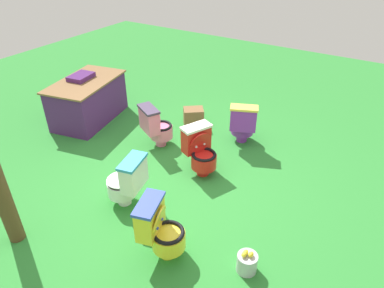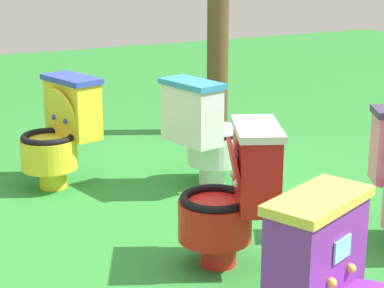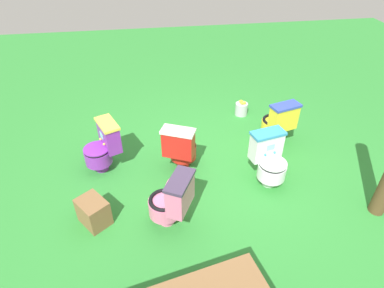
# 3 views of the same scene
# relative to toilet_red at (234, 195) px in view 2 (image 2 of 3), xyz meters

# --- Properties ---
(ground) EXTENTS (14.00, 14.00, 0.00)m
(ground) POSITION_rel_toilet_red_xyz_m (-0.40, 0.22, -0.37)
(ground) COLOR #2D8433
(toilet_red) EXTENTS (0.57, 0.61, 0.73)m
(toilet_red) POSITION_rel_toilet_red_xyz_m (0.00, 0.00, 0.00)
(toilet_red) COLOR red
(toilet_red) RESTS_ON ground
(toilet_white) EXTENTS (0.50, 0.57, 0.73)m
(toilet_white) POSITION_rel_toilet_red_xyz_m (-1.11, 0.43, -0.00)
(toilet_white) COLOR white
(toilet_white) RESTS_ON ground
(toilet_yellow) EXTENTS (0.52, 0.58, 0.73)m
(toilet_yellow) POSITION_rel_toilet_red_xyz_m (-1.55, -0.42, 0.00)
(toilet_yellow) COLOR yellow
(toilet_yellow) RESTS_ON ground
(wooden_post) EXTENTS (0.18, 0.18, 1.63)m
(wooden_post) POSITION_rel_toilet_red_xyz_m (-2.27, 1.16, 0.44)
(wooden_post) COLOR brown
(wooden_post) RESTS_ON ground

